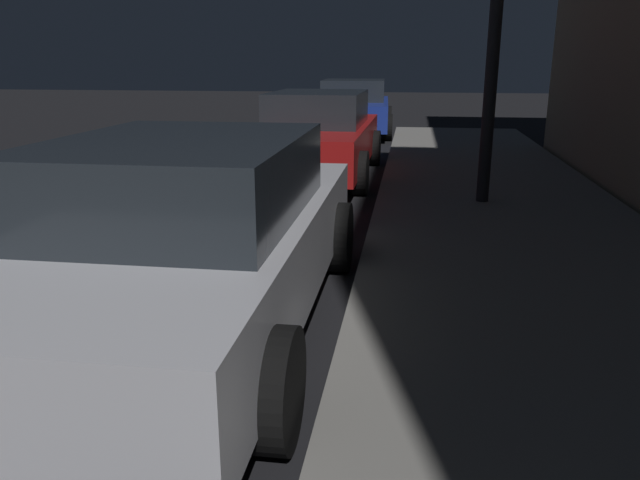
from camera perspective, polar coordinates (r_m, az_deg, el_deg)
car_silver at (r=4.60m, az=-12.09°, el=0.38°), size 2.11×4.57×1.43m
car_red at (r=10.63m, az=-0.21°, el=9.62°), size 1.99×4.44×1.43m
car_blue at (r=17.02m, az=3.12°, el=12.11°), size 2.22×4.50×1.43m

